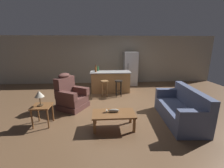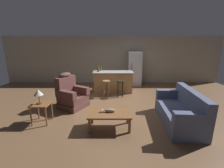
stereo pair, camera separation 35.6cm
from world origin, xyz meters
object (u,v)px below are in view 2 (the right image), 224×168
(kitchen_island, at_px, (113,82))
(bar_stool_left, at_px, (106,85))
(bottle_tall_green, at_px, (101,69))
(bottle_short_amber, at_px, (98,69))
(fish_figurine, at_px, (108,111))
(bar_stool_right, at_px, (120,85))
(couch, at_px, (180,111))
(end_table, at_px, (41,107))
(recliner_near_lamp, at_px, (71,95))
(table_lamp, at_px, (38,93))
(coffee_table, at_px, (109,115))
(refrigerator, at_px, (134,69))

(kitchen_island, height_order, bar_stool_left, kitchen_island)
(bottle_tall_green, bearing_deg, bottle_short_amber, -105.51)
(fish_figurine, bearing_deg, bar_stool_right, 79.81)
(couch, relative_size, kitchen_island, 1.09)
(end_table, height_order, bottle_tall_green, bottle_tall_green)
(recliner_near_lamp, bearing_deg, table_lamp, -85.92)
(bar_stool_right, bearing_deg, coffee_table, -99.31)
(bottle_tall_green, bearing_deg, table_lamp, -115.15)
(table_lamp, bearing_deg, bar_stool_left, 51.94)
(bar_stool_right, height_order, bottle_tall_green, bottle_tall_green)
(end_table, bearing_deg, kitchen_island, 54.77)
(coffee_table, height_order, bar_stool_right, bar_stool_right)
(couch, distance_m, bar_stool_right, 2.72)
(recliner_near_lamp, relative_size, bottle_tall_green, 4.85)
(bottle_short_amber, bearing_deg, couch, -48.27)
(end_table, bearing_deg, coffee_table, -8.77)
(fish_figurine, relative_size, bar_stool_left, 0.50)
(refrigerator, relative_size, bottle_short_amber, 5.52)
(recliner_near_lamp, distance_m, bar_stool_left, 1.62)
(kitchen_island, distance_m, refrigerator, 1.70)
(bar_stool_left, bearing_deg, refrigerator, 52.06)
(coffee_table, xyz_separation_m, bar_stool_left, (-0.18, 2.50, 0.11))
(bar_stool_left, bearing_deg, bottle_short_amber, 123.14)
(bar_stool_left, distance_m, bottle_short_amber, 0.90)
(coffee_table, bearing_deg, bar_stool_left, 94.10)
(recliner_near_lamp, xyz_separation_m, end_table, (-0.53, -1.12, 0.04))
(couch, xyz_separation_m, table_lamp, (-3.87, 0.02, 0.53))
(coffee_table, xyz_separation_m, couch, (1.95, 0.26, -0.02))
(couch, height_order, bar_stool_right, couch)
(couch, distance_m, bottle_short_amber, 3.83)
(refrigerator, bearing_deg, fish_figurine, -106.62)
(coffee_table, xyz_separation_m, recliner_near_lamp, (-1.37, 1.41, 0.06))
(couch, xyz_separation_m, refrigerator, (-0.70, 4.07, 0.54))
(fish_figurine, bearing_deg, end_table, 172.63)
(fish_figurine, relative_size, bottle_short_amber, 1.07)
(bottle_tall_green, height_order, bottle_short_amber, bottle_short_amber)
(bar_stool_left, bearing_deg, kitchen_island, 65.65)
(fish_figurine, height_order, bar_stool_left, bar_stool_left)
(table_lamp, xyz_separation_m, kitchen_island, (2.02, 2.85, -0.39))
(coffee_table, distance_m, refrigerator, 4.54)
(end_table, distance_m, bottle_short_amber, 3.14)
(table_lamp, bearing_deg, fish_figurine, -6.93)
(bar_stool_left, relative_size, bottle_tall_green, 2.75)
(fish_figurine, relative_size, recliner_near_lamp, 0.28)
(coffee_table, xyz_separation_m, refrigerator, (1.25, 4.33, 0.52))
(recliner_near_lamp, xyz_separation_m, bar_stool_right, (1.78, 1.09, 0.05))
(fish_figurine, distance_m, couch, 2.00)
(bar_stool_left, relative_size, bar_stool_right, 1.00)
(bar_stool_left, xyz_separation_m, bar_stool_right, (0.59, 0.00, 0.00))
(fish_figurine, bearing_deg, bottle_short_amber, 99.74)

